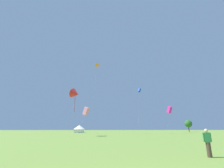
{
  "coord_description": "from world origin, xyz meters",
  "views": [
    {
      "loc": [
        -2.54,
        -3.76,
        1.75
      ],
      "look_at": [
        0.0,
        32.0,
        11.77
      ],
      "focal_mm": 25.61,
      "sensor_mm": 36.0,
      "label": 1
    }
  ],
  "objects_px": {
    "kite_red_delta": "(75,94)",
    "kite_pink_box": "(86,111)",
    "kite_magenta_box": "(169,110)",
    "kite_blue_box": "(139,90)",
    "festival_tent_center": "(79,129)",
    "tree_distant_left": "(188,124)",
    "kite_orange_delta": "(97,66)",
    "person_spectator": "(208,143)"
  },
  "relations": [
    {
      "from": "kite_red_delta",
      "to": "kite_pink_box",
      "type": "xyz_separation_m",
      "value": [
        2.08,
        7.18,
        -3.37
      ]
    },
    {
      "from": "kite_magenta_box",
      "to": "kite_pink_box",
      "type": "bearing_deg",
      "value": -150.62
    },
    {
      "from": "kite_blue_box",
      "to": "festival_tent_center",
      "type": "height_order",
      "value": "kite_blue_box"
    },
    {
      "from": "kite_pink_box",
      "to": "tree_distant_left",
      "type": "bearing_deg",
      "value": 37.82
    },
    {
      "from": "kite_pink_box",
      "to": "tree_distant_left",
      "type": "xyz_separation_m",
      "value": [
        50.92,
        39.52,
        -2.18
      ]
    },
    {
      "from": "kite_magenta_box",
      "to": "kite_orange_delta",
      "type": "height_order",
      "value": "kite_orange_delta"
    },
    {
      "from": "kite_pink_box",
      "to": "kite_magenta_box",
      "type": "bearing_deg",
      "value": 29.38
    },
    {
      "from": "kite_magenta_box",
      "to": "festival_tent_center",
      "type": "relative_size",
      "value": 2.16
    },
    {
      "from": "kite_red_delta",
      "to": "tree_distant_left",
      "type": "height_order",
      "value": "kite_red_delta"
    },
    {
      "from": "festival_tent_center",
      "to": "kite_magenta_box",
      "type": "bearing_deg",
      "value": -13.46
    },
    {
      "from": "kite_magenta_box",
      "to": "person_spectator",
      "type": "height_order",
      "value": "kite_magenta_box"
    },
    {
      "from": "kite_magenta_box",
      "to": "kite_orange_delta",
      "type": "relative_size",
      "value": 0.39
    },
    {
      "from": "kite_magenta_box",
      "to": "person_spectator",
      "type": "relative_size",
      "value": 6.1
    },
    {
      "from": "kite_magenta_box",
      "to": "kite_blue_box",
      "type": "bearing_deg",
      "value": -162.36
    },
    {
      "from": "kite_orange_delta",
      "to": "kite_magenta_box",
      "type": "bearing_deg",
      "value": 4.31
    },
    {
      "from": "kite_red_delta",
      "to": "tree_distant_left",
      "type": "bearing_deg",
      "value": 41.38
    },
    {
      "from": "kite_orange_delta",
      "to": "festival_tent_center",
      "type": "relative_size",
      "value": 5.58
    },
    {
      "from": "kite_orange_delta",
      "to": "kite_blue_box",
      "type": "bearing_deg",
      "value": -6.57
    },
    {
      "from": "kite_red_delta",
      "to": "kite_orange_delta",
      "type": "bearing_deg",
      "value": 79.43
    },
    {
      "from": "person_spectator",
      "to": "festival_tent_center",
      "type": "distance_m",
      "value": 63.48
    },
    {
      "from": "kite_red_delta",
      "to": "person_spectator",
      "type": "relative_size",
      "value": 6.43
    },
    {
      "from": "festival_tent_center",
      "to": "tree_distant_left",
      "type": "bearing_deg",
      "value": 12.92
    },
    {
      "from": "kite_pink_box",
      "to": "person_spectator",
      "type": "distance_m",
      "value": 36.85
    },
    {
      "from": "tree_distant_left",
      "to": "kite_orange_delta",
      "type": "bearing_deg",
      "value": -153.92
    },
    {
      "from": "festival_tent_center",
      "to": "tree_distant_left",
      "type": "height_order",
      "value": "tree_distant_left"
    },
    {
      "from": "kite_magenta_box",
      "to": "festival_tent_center",
      "type": "bearing_deg",
      "value": 166.54
    },
    {
      "from": "kite_pink_box",
      "to": "person_spectator",
      "type": "height_order",
      "value": "kite_pink_box"
    },
    {
      "from": "kite_pink_box",
      "to": "kite_orange_delta",
      "type": "relative_size",
      "value": 0.28
    },
    {
      "from": "kite_orange_delta",
      "to": "kite_red_delta",
      "type": "bearing_deg",
      "value": -100.57
    },
    {
      "from": "person_spectator",
      "to": "kite_pink_box",
      "type": "bearing_deg",
      "value": 107.49
    },
    {
      "from": "kite_magenta_box",
      "to": "person_spectator",
      "type": "xyz_separation_m",
      "value": [
        -20.85,
        -52.65,
        -8.27
      ]
    },
    {
      "from": "kite_blue_box",
      "to": "tree_distant_left",
      "type": "bearing_deg",
      "value": 38.71
    },
    {
      "from": "kite_pink_box",
      "to": "kite_blue_box",
      "type": "height_order",
      "value": "kite_blue_box"
    },
    {
      "from": "kite_orange_delta",
      "to": "festival_tent_center",
      "type": "bearing_deg",
      "value": 122.89
    },
    {
      "from": "kite_orange_delta",
      "to": "festival_tent_center",
      "type": "xyz_separation_m",
      "value": [
        -7.13,
        11.03,
        -24.43
      ]
    },
    {
      "from": "kite_red_delta",
      "to": "person_spectator",
      "type": "xyz_separation_m",
      "value": [
        13.03,
        -27.57,
        -8.94
      ]
    },
    {
      "from": "kite_pink_box",
      "to": "kite_magenta_box",
      "type": "xyz_separation_m",
      "value": [
        31.8,
        17.9,
        2.7
      ]
    },
    {
      "from": "kite_pink_box",
      "to": "kite_blue_box",
      "type": "bearing_deg",
      "value": 36.25
    },
    {
      "from": "kite_red_delta",
      "to": "tree_distant_left",
      "type": "distance_m",
      "value": 70.86
    },
    {
      "from": "kite_blue_box",
      "to": "festival_tent_center",
      "type": "distance_m",
      "value": 30.51
    },
    {
      "from": "kite_magenta_box",
      "to": "tree_distant_left",
      "type": "xyz_separation_m",
      "value": [
        19.12,
        21.62,
        -4.88
      ]
    },
    {
      "from": "kite_red_delta",
      "to": "kite_orange_delta",
      "type": "relative_size",
      "value": 0.41
    }
  ]
}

